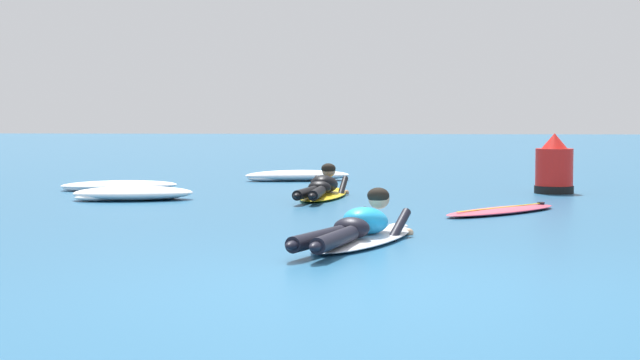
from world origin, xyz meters
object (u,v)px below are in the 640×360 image
Objects in this scene: surfer_near at (360,230)px; channel_marker_buoy at (554,170)px; drifting_surfboard at (502,210)px; surfer_far at (322,189)px.

channel_marker_buoy reaches higher than surfer_near.
drifting_surfboard is 2.05× the size of channel_marker_buoy.
surfer_near is at bearing -116.12° from drifting_surfboard.
surfer_far is (-0.89, 5.19, 0.00)m from surfer_near.
drifting_surfboard is 3.54m from channel_marker_buoy.
surfer_far is 3.77m from channel_marker_buoy.
surfer_far reaches higher than drifting_surfboard.
channel_marker_buoy is (3.51, 1.36, 0.23)m from surfer_far.
drifting_surfboard is (2.46, -2.01, -0.10)m from surfer_far.
surfer_far is at bearing 140.74° from drifting_surfboard.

